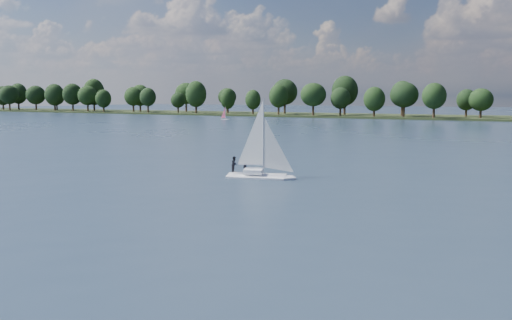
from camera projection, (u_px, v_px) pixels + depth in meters
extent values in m
plane|color=#233342|center=(411.00, 139.00, 111.61)|extent=(700.00, 700.00, 0.00)
cube|color=black|center=(485.00, 119.00, 209.32)|extent=(660.00, 40.00, 1.50)
cube|color=white|center=(258.00, 179.00, 58.86)|extent=(6.79, 3.55, 0.77)
cube|color=white|center=(258.00, 171.00, 58.77)|extent=(2.17, 1.64, 0.48)
cylinder|color=silver|center=(258.00, 136.00, 58.37)|extent=(0.12, 0.12, 7.70)
imported|color=black|center=(245.00, 164.00, 59.64)|extent=(0.62, 0.72, 1.66)
imported|color=black|center=(234.00, 164.00, 59.72)|extent=(0.76, 0.91, 1.66)
cube|color=silver|center=(225.00, 120.00, 203.90)|extent=(3.24, 1.51, 0.50)
cylinder|color=silver|center=(225.00, 113.00, 203.62)|extent=(0.09, 0.09, 4.48)
cube|color=#525456|center=(123.00, 114.00, 271.22)|extent=(4.35, 2.85, 0.50)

